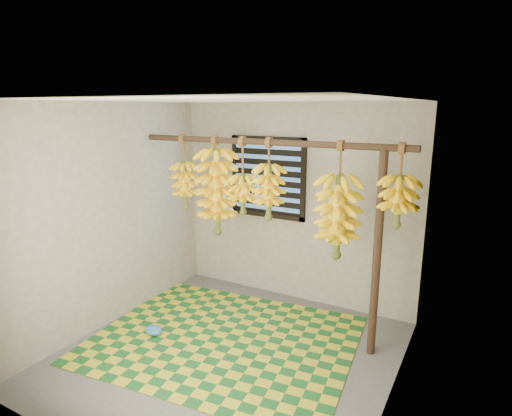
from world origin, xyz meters
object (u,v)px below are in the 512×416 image
Objects in this scene: plastic_bag at (154,330)px; banana_bunch_c at (243,194)px; banana_bunch_f at (398,201)px; banana_bunch_e at (338,217)px; woven_mat at (224,339)px; banana_bunch_d at (269,192)px; banana_bunch_a at (185,185)px; support_post at (377,256)px; banana_bunch_b at (217,192)px.

plastic_bag is 0.26× the size of banana_bunch_c.
banana_bunch_e is at bearing 180.00° from banana_bunch_f.
banana_bunch_c is at bearing 96.35° from woven_mat.
banana_bunch_d is 1.13× the size of banana_bunch_f.
plastic_bag is at bearing -80.58° from banana_bunch_a.
woven_mat is at bearing -153.46° from banana_bunch_e.
banana_bunch_a is 1.04× the size of banana_bunch_c.
banana_bunch_e and banana_bunch_f have the same top height.
support_post is 2.67× the size of banana_bunch_f.
banana_bunch_b is at bearing 180.00° from banana_bunch_c.
banana_bunch_d is (-1.13, 0.00, 0.50)m from support_post.
support_post is 1.83m from banana_bunch_b.
banana_bunch_a is at bearing -180.00° from banana_bunch_d.
support_post is 1.77× the size of banana_bunch_e.
support_post is at bearing -0.00° from banana_bunch_b.
banana_bunch_b is at bearing 180.00° from banana_bunch_f.
woven_mat is at bearing 21.72° from plastic_bag.
banana_bunch_d is at bearing 180.00° from banana_bunch_e.
banana_bunch_b is 0.34m from banana_bunch_c.
banana_bunch_d is at bearing 0.00° from banana_bunch_c.
banana_bunch_c is at bearing 180.00° from banana_bunch_d.
banana_bunch_e is (1.70, 0.78, 1.27)m from plastic_bag.
support_post is 0.51m from banana_bunch_e.
banana_bunch_a is 0.79× the size of banana_bunch_b.
banana_bunch_b reaches higher than plastic_bag.
banana_bunch_f is (1.28, 0.00, 0.04)m from banana_bunch_d.
support_post is 2.34× the size of banana_bunch_a.
support_post is at bearing 19.70° from woven_mat.
plastic_bag is 1.61m from banana_bunch_b.
banana_bunch_e is at bearing 180.00° from support_post.
woven_mat is 3.07× the size of banana_bunch_d.
support_post is 2.43× the size of banana_bunch_c.
support_post is at bearing 0.00° from banana_bunch_c.
banana_bunch_a is (-0.83, 0.50, 1.46)m from woven_mat.
banana_bunch_d is (0.31, 0.00, 0.05)m from banana_bunch_c.
banana_bunch_a reaches higher than woven_mat.
banana_bunch_d reaches higher than plastic_bag.
banana_bunch_a and banana_bunch_b have the same top height.
banana_bunch_a is at bearing 149.13° from woven_mat.
banana_bunch_b is 0.96× the size of banana_bunch_e.
woven_mat is 3.46× the size of banana_bunch_f.
banana_bunch_d is (0.95, 0.78, 1.44)m from plastic_bag.
woven_mat is 3.02× the size of banana_bunch_a.
support_post is at bearing 180.00° from banana_bunch_f.
woven_mat is 1.52m from banana_bunch_c.
banana_bunch_e reaches higher than woven_mat.
plastic_bag is 0.25× the size of banana_bunch_d.
banana_bunch_c is at bearing 180.00° from banana_bunch_f.
plastic_bag is (-0.70, -0.28, 0.05)m from woven_mat.
banana_bunch_d is at bearing -0.00° from banana_bunch_b.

